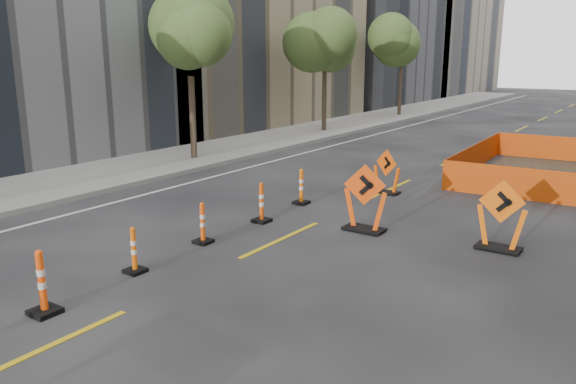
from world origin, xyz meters
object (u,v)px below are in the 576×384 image
Objects in this scene: chevron_sign_center at (365,198)px; channelizer_3 at (134,250)px; channelizer_4 at (203,223)px; chevron_sign_right at (501,215)px; chevron_sign_left at (387,172)px; channelizer_6 at (301,186)px; channelizer_2 at (42,282)px; channelizer_5 at (261,202)px.

channelizer_3 is at bearing -137.98° from chevron_sign_center.
chevron_sign_right reaches higher than channelizer_4.
chevron_sign_left is at bearing 77.85° from channelizer_4.
chevron_sign_center is at bearing 47.88° from channelizer_4.
channelizer_6 is 0.65× the size of chevron_sign_right.
chevron_sign_left is at bearing 84.02° from channelizer_2.
chevron_sign_left is (1.41, 6.55, 0.21)m from channelizer_4.
channelizer_6 is 0.62× the size of chevron_sign_center.
channelizer_6 is at bearing -99.66° from chevron_sign_left.
chevron_sign_left reaches higher than channelizer_3.
channelizer_4 is at bearing -153.36° from chevron_sign_center.
channelizer_4 is 6.71m from chevron_sign_left.
channelizer_2 is 8.15m from channelizer_6.
channelizer_3 is 0.59× the size of chevron_sign_right.
chevron_sign_right is (5.59, -0.82, 0.27)m from channelizer_6.
chevron_sign_left is at bearing 81.37° from channelizer_3.
channelizer_4 is 0.92× the size of channelizer_5.
channelizer_6 is at bearing 91.33° from channelizer_3.
chevron_sign_right is (5.26, 7.32, 0.23)m from channelizer_2.
channelizer_5 is 0.63× the size of chevron_sign_center.
channelizer_5 is 5.60m from chevron_sign_right.
chevron_sign_right reaches higher than channelizer_6.
chevron_sign_center is (2.26, 6.90, 0.26)m from channelizer_2.
channelizer_3 is at bearing -149.91° from chevron_sign_right.
channelizer_4 is (-0.11, 2.03, 0.01)m from channelizer_3.
channelizer_4 is at bearing -163.71° from chevron_sign_right.
chevron_sign_center is at bearing 63.25° from channelizer_3.
channelizer_3 is 6.11m from channelizer_6.
chevron_sign_right is at bearing -13.27° from chevron_sign_center.
chevron_sign_left reaches higher than channelizer_5.
channelizer_6 is at bearing 133.24° from chevron_sign_center.
channelizer_4 is 0.93× the size of channelizer_6.
chevron_sign_left reaches higher than channelizer_6.
channelizer_2 is at bearing -84.64° from channelizer_3.
channelizer_4 is 6.45m from chevron_sign_right.
chevron_sign_right is (5.46, 1.22, 0.27)m from channelizer_5.
chevron_sign_right is at bearing 30.31° from channelizer_4.
chevron_sign_center is (2.46, 0.80, 0.30)m from channelizer_5.
chevron_sign_right is at bearing 54.29° from channelizer_2.
channelizer_2 is 7.27m from chevron_sign_center.
channelizer_3 is 0.57× the size of chevron_sign_center.
channelizer_5 is at bearing 87.16° from channelizer_4.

